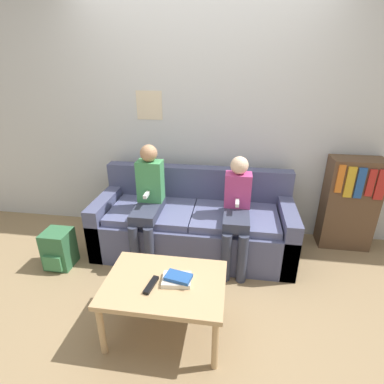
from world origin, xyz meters
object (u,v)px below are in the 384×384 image
at_px(person_left, 148,200).
at_px(person_right, 237,209).
at_px(backpack, 59,249).
at_px(coffee_table, 165,287).
at_px(couch, 194,225).
at_px(bookshelf, 349,203).
at_px(tv_remote, 151,285).

xyz_separation_m(person_left, person_right, (0.83, -0.01, -0.03)).
bearing_deg(backpack, coffee_table, -26.59).
relative_size(couch, bookshelf, 2.03).
bearing_deg(coffee_table, backpack, 153.41).
xyz_separation_m(couch, person_left, (-0.41, -0.18, 0.34)).
xyz_separation_m(person_right, bookshelf, (1.14, 0.49, -0.10)).
xyz_separation_m(coffee_table, bookshelf, (1.61, 1.37, 0.10)).
relative_size(coffee_table, person_right, 0.79).
relative_size(couch, person_right, 1.87).
xyz_separation_m(couch, person_right, (0.42, -0.19, 0.31)).
xyz_separation_m(coffee_table, tv_remote, (-0.08, -0.06, 0.06)).
bearing_deg(person_right, tv_remote, -120.37).
relative_size(coffee_table, tv_remote, 4.73).
distance_m(person_right, bookshelf, 1.24).
bearing_deg(couch, tv_remote, -96.51).
distance_m(couch, bookshelf, 1.60).
bearing_deg(bookshelf, person_right, -156.49).
height_order(coffee_table, backpack, coffee_table).
distance_m(couch, tv_remote, 1.15).
bearing_deg(couch, person_right, -24.52).
bearing_deg(bookshelf, backpack, -164.26).
bearing_deg(coffee_table, person_right, 61.83).
xyz_separation_m(person_left, tv_remote, (0.29, -0.95, -0.17)).
height_order(bookshelf, backpack, bookshelf).
relative_size(person_left, backpack, 3.03).
height_order(coffee_table, tv_remote, tv_remote).
bearing_deg(couch, backpack, -158.58).
bearing_deg(bookshelf, tv_remote, -139.68).
bearing_deg(tv_remote, backpack, 159.23).
bearing_deg(couch, bookshelf, 11.03).
distance_m(person_left, tv_remote, 1.00).
distance_m(couch, backpack, 1.32).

